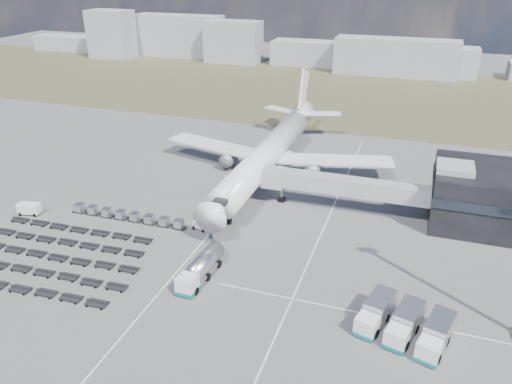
% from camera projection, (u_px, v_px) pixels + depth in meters
% --- Properties ---
extents(ground, '(420.00, 420.00, 0.00)m').
position_uv_depth(ground, '(209.00, 250.00, 80.06)').
color(ground, '#565659').
rests_on(ground, ground).
extents(grass_strip, '(420.00, 90.00, 0.01)m').
position_uv_depth(grass_strip, '(336.00, 92.00, 174.23)').
color(grass_strip, brown).
rests_on(grass_strip, ground).
extents(lane_markings, '(47.12, 110.00, 0.01)m').
position_uv_depth(lane_markings, '(273.00, 251.00, 79.77)').
color(lane_markings, silver).
rests_on(lane_markings, ground).
extents(jet_bridge, '(30.30, 3.80, 7.05)m').
position_uv_depth(jet_bridge, '(333.00, 185.00, 90.74)').
color(jet_bridge, '#939399').
rests_on(jet_bridge, ground).
extents(airliner, '(51.59, 64.53, 17.62)m').
position_uv_depth(airliner, '(270.00, 152.00, 105.53)').
color(airliner, white).
rests_on(airliner, ground).
extents(skyline, '(307.44, 25.06, 21.06)m').
position_uv_depth(skyline, '(300.00, 50.00, 211.80)').
color(skyline, '#9699A3').
rests_on(skyline, ground).
extents(fuel_tanker, '(3.25, 10.80, 3.45)m').
position_uv_depth(fuel_tanker, '(201.00, 268.00, 72.28)').
color(fuel_tanker, white).
rests_on(fuel_tanker, ground).
extents(pushback_tug, '(3.15, 2.15, 1.34)m').
position_uv_depth(pushback_tug, '(201.00, 226.00, 85.88)').
color(pushback_tug, white).
rests_on(pushback_tug, ground).
extents(utility_van, '(4.27, 2.61, 2.15)m').
position_uv_depth(utility_van, '(29.00, 209.00, 90.66)').
color(utility_van, white).
rests_on(utility_van, ground).
extents(catering_truck, '(3.40, 6.26, 2.72)m').
position_uv_depth(catering_truck, '(286.00, 161.00, 110.93)').
color(catering_truck, white).
rests_on(catering_truck, ground).
extents(service_trucks_near, '(12.00, 10.25, 3.13)m').
position_uv_depth(service_trucks_near, '(405.00, 324.00, 61.33)').
color(service_trucks_near, white).
rests_on(service_trucks_near, ground).
extents(uld_row, '(22.43, 1.92, 1.51)m').
position_uv_depth(uld_row, '(128.00, 216.00, 88.65)').
color(uld_row, black).
rests_on(uld_row, ground).
extents(baggage_dollies, '(32.75, 19.80, 0.73)m').
position_uv_depth(baggage_dollies, '(46.00, 256.00, 77.75)').
color(baggage_dollies, black).
rests_on(baggage_dollies, ground).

